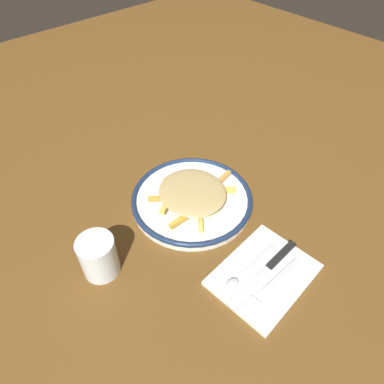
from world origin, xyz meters
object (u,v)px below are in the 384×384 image
(fries_heap, at_px, (192,193))
(fork, at_px, (271,285))
(plate, at_px, (192,199))
(knife, at_px, (270,267))
(napkin, at_px, (264,275))
(water_glass, at_px, (99,256))
(spoon, at_px, (243,274))

(fries_heap, height_order, fork, fries_heap)
(plate, bearing_deg, knife, 177.52)
(napkin, bearing_deg, water_glass, 44.87)
(spoon, bearing_deg, water_glass, 43.69)
(plate, bearing_deg, fork, 171.45)
(water_glass, bearing_deg, fork, -139.81)
(plate, xyz_separation_m, knife, (-0.25, 0.01, 0.00))
(fries_heap, relative_size, fork, 1.34)
(water_glass, bearing_deg, napkin, -135.13)
(fork, bearing_deg, fries_heap, -7.95)
(plate, distance_m, knife, 0.25)
(spoon, bearing_deg, knife, -115.67)
(water_glass, bearing_deg, plate, -86.98)
(fork, bearing_deg, knife, -47.38)
(fries_heap, height_order, knife, fries_heap)
(fries_heap, bearing_deg, plate, -38.87)
(water_glass, bearing_deg, spoon, -136.31)
(spoon, xyz_separation_m, water_glass, (0.21, 0.20, 0.03))
(napkin, xyz_separation_m, spoon, (0.03, 0.03, 0.01))
(plate, height_order, spoon, plate)
(napkin, height_order, fork, fork)
(fork, distance_m, knife, 0.04)
(knife, distance_m, water_glass, 0.35)
(plate, relative_size, water_glass, 3.23)
(knife, relative_size, spoon, 1.38)
(napkin, relative_size, water_glass, 2.24)
(fries_heap, relative_size, water_glass, 2.58)
(fork, bearing_deg, spoon, 22.59)
(plate, height_order, fork, plate)
(knife, height_order, water_glass, water_glass)
(plate, bearing_deg, napkin, 173.25)
(fries_heap, xyz_separation_m, knife, (-0.25, 0.01, -0.03))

